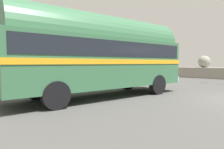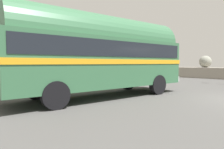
# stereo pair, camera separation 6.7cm
# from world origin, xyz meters

# --- Properties ---
(vintage_coach) EXTENTS (3.89, 8.87, 3.70)m
(vintage_coach) POSITION_xyz_m (-5.43, -3.32, 2.05)
(vintage_coach) COLOR black
(vintage_coach) RESTS_ON ground
(second_coach) EXTENTS (4.33, 8.91, 3.70)m
(second_coach) POSITION_xyz_m (-10.91, -1.70, 2.05)
(second_coach) COLOR black
(second_coach) RESTS_ON ground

